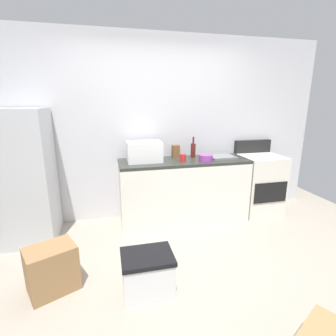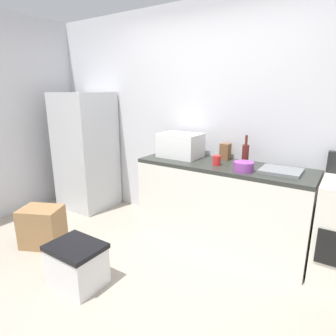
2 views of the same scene
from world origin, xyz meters
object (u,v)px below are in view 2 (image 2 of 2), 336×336
(wine_bottle, at_px, (245,153))
(cardboard_box_medium, at_px, (42,227))
(storage_bin, at_px, (77,264))
(refrigerator, at_px, (86,151))
(microwave, at_px, (180,145))
(knife_block, at_px, (225,152))
(coffee_mug, at_px, (217,160))
(mixing_bowl, at_px, (244,166))

(wine_bottle, xyz_separation_m, cardboard_box_medium, (-1.76, -1.26, -0.79))
(cardboard_box_medium, height_order, storage_bin, cardboard_box_medium)
(refrigerator, bearing_deg, microwave, 3.55)
(knife_block, height_order, storage_bin, knife_block)
(knife_block, relative_size, cardboard_box_medium, 0.42)
(refrigerator, distance_m, coffee_mug, 2.01)
(knife_block, xyz_separation_m, storage_bin, (-0.67, -1.55, -0.80))
(wine_bottle, distance_m, coffee_mug, 0.32)
(cardboard_box_medium, bearing_deg, mixing_bowl, 27.76)
(microwave, relative_size, cardboard_box_medium, 1.07)
(microwave, bearing_deg, cardboard_box_medium, -131.60)
(coffee_mug, bearing_deg, microwave, 166.03)
(wine_bottle, bearing_deg, knife_block, 165.97)
(mixing_bowl, bearing_deg, coffee_mug, 167.89)
(refrigerator, relative_size, knife_block, 8.99)
(knife_block, bearing_deg, storage_bin, -113.55)
(coffee_mug, distance_m, cardboard_box_medium, 2.00)
(wine_bottle, height_order, knife_block, wine_bottle)
(refrigerator, relative_size, wine_bottle, 5.39)
(mixing_bowl, xyz_separation_m, cardboard_box_medium, (-1.85, -0.97, -0.73))
(mixing_bowl, distance_m, cardboard_box_medium, 2.21)
(refrigerator, distance_m, knife_block, 2.01)
(refrigerator, distance_m, microwave, 1.52)
(refrigerator, distance_m, storage_bin, 1.95)
(mixing_bowl, bearing_deg, knife_block, 133.63)
(mixing_bowl, height_order, cardboard_box_medium, mixing_bowl)
(microwave, xyz_separation_m, knife_block, (0.48, 0.15, -0.05))
(wine_bottle, distance_m, storage_bin, 1.93)
(wine_bottle, relative_size, cardboard_box_medium, 0.70)
(knife_block, relative_size, mixing_bowl, 0.95)
(knife_block, distance_m, mixing_bowl, 0.48)
(refrigerator, height_order, wine_bottle, refrigerator)
(refrigerator, xyz_separation_m, coffee_mug, (2.01, -0.03, 0.14))
(refrigerator, bearing_deg, mixing_bowl, -2.45)
(coffee_mug, bearing_deg, mixing_bowl, -12.11)
(coffee_mug, relative_size, cardboard_box_medium, 0.23)
(microwave, relative_size, coffee_mug, 4.60)
(refrigerator, distance_m, cardboard_box_medium, 1.31)
(coffee_mug, xyz_separation_m, knife_block, (-0.03, 0.28, 0.04))
(knife_block, xyz_separation_m, mixing_bowl, (0.33, -0.35, -0.04))
(microwave, distance_m, mixing_bowl, 0.84)
(wine_bottle, xyz_separation_m, storage_bin, (-0.92, -1.48, -0.82))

